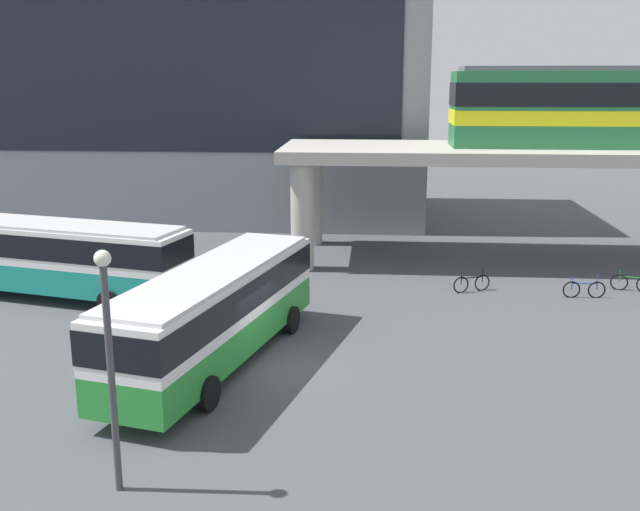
{
  "coord_description": "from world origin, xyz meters",
  "views": [
    {
      "loc": [
        3.23,
        -21.47,
        9.04
      ],
      "look_at": [
        1.13,
        6.08,
        2.2
      ],
      "focal_mm": 40.57,
      "sensor_mm": 36.0,
      "label": 1
    }
  ],
  "objects_px": {
    "station_building": "(188,80)",
    "bus_secondary": "(60,253)",
    "bus_main": "(216,305)",
    "bicycle_black": "(472,283)",
    "bicycle_green": "(632,283)",
    "bicycle_blue": "(584,289)"
  },
  "relations": [
    {
      "from": "bus_secondary",
      "to": "bicycle_green",
      "type": "bearing_deg",
      "value": 6.97
    },
    {
      "from": "station_building",
      "to": "bicycle_green",
      "type": "relative_size",
      "value": 17.89
    },
    {
      "from": "bus_secondary",
      "to": "bicycle_black",
      "type": "relative_size",
      "value": 6.81
    },
    {
      "from": "bicycle_blue",
      "to": "bicycle_green",
      "type": "bearing_deg",
      "value": 25.79
    },
    {
      "from": "bus_main",
      "to": "bicycle_blue",
      "type": "distance_m",
      "value": 16.24
    },
    {
      "from": "bicycle_blue",
      "to": "station_building",
      "type": "bearing_deg",
      "value": 139.09
    },
    {
      "from": "bus_main",
      "to": "bicycle_green",
      "type": "relative_size",
      "value": 6.56
    },
    {
      "from": "station_building",
      "to": "bicycle_green",
      "type": "distance_m",
      "value": 30.55
    },
    {
      "from": "station_building",
      "to": "bicycle_green",
      "type": "xyz_separation_m",
      "value": [
        23.66,
        -17.34,
        -8.51
      ]
    },
    {
      "from": "bicycle_blue",
      "to": "bicycle_black",
      "type": "bearing_deg",
      "value": 173.11
    },
    {
      "from": "bicycle_green",
      "to": "bicycle_blue",
      "type": "distance_m",
      "value": 2.6
    },
    {
      "from": "station_building",
      "to": "bus_secondary",
      "type": "relative_size",
      "value": 2.73
    },
    {
      "from": "bus_secondary",
      "to": "bicycle_black",
      "type": "height_order",
      "value": "bus_secondary"
    },
    {
      "from": "bicycle_green",
      "to": "bicycle_blue",
      "type": "bearing_deg",
      "value": -154.21
    },
    {
      "from": "bus_main",
      "to": "bus_secondary",
      "type": "bearing_deg",
      "value": 140.62
    },
    {
      "from": "bus_main",
      "to": "bicycle_blue",
      "type": "height_order",
      "value": "bus_main"
    },
    {
      "from": "bus_main",
      "to": "bicycle_black",
      "type": "bearing_deg",
      "value": 43.92
    },
    {
      "from": "bus_main",
      "to": "bicycle_green",
      "type": "distance_m",
      "value": 18.83
    },
    {
      "from": "bicycle_black",
      "to": "bus_secondary",
      "type": "bearing_deg",
      "value": -172.12
    },
    {
      "from": "bus_main",
      "to": "bicycle_blue",
      "type": "relative_size",
      "value": 6.32
    },
    {
      "from": "station_building",
      "to": "bus_secondary",
      "type": "distance_m",
      "value": 21.44
    },
    {
      "from": "bus_secondary",
      "to": "bicycle_black",
      "type": "distance_m",
      "value": 17.42
    }
  ]
}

